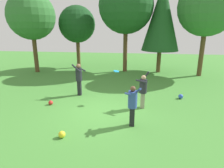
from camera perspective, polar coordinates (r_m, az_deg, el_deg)
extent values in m
plane|color=#478C38|center=(8.80, -2.35, -7.98)|extent=(40.00, 40.00, 0.00)
cube|color=gray|center=(9.13, 8.92, -4.74)|extent=(0.19, 0.22, 0.73)
cylinder|color=#23232D|center=(8.91, 9.12, -0.64)|extent=(0.34, 0.34, 0.64)
sphere|color=tan|center=(8.80, 9.24, 1.91)|extent=(0.21, 0.21, 0.21)
cylinder|color=#23232D|center=(8.66, 8.63, 0.77)|extent=(0.52, 0.31, 0.12)
cylinder|color=#23232D|center=(8.97, 9.78, 2.29)|extent=(0.37, 0.24, 0.49)
cube|color=black|center=(10.83, -9.50, -1.13)|extent=(0.19, 0.22, 0.82)
cylinder|color=#23232D|center=(10.62, -9.70, 2.80)|extent=(0.34, 0.34, 0.71)
sphere|color=#8C6647|center=(10.53, -9.82, 5.23)|extent=(0.23, 0.23, 0.23)
cylinder|color=#23232D|center=(10.72, -9.15, 4.41)|extent=(0.60, 0.26, 0.26)
cylinder|color=#23232D|center=(10.38, -10.43, 4.56)|extent=(0.54, 0.24, 0.40)
cube|color=black|center=(7.52, 5.89, -9.43)|extent=(0.19, 0.22, 0.73)
cylinder|color=#334C9E|center=(7.24, 6.05, -4.53)|extent=(0.34, 0.34, 0.64)
sphere|color=brown|center=(7.11, 6.15, -1.42)|extent=(0.21, 0.21, 0.21)
cylinder|color=#334C9E|center=(7.10, 4.58, -2.88)|extent=(0.26, 0.54, 0.22)
cylinder|color=#334C9E|center=(7.20, 7.64, -1.91)|extent=(0.25, 0.50, 0.35)
cylinder|color=#2393D1|center=(9.46, 1.24, 3.76)|extent=(0.36, 0.36, 0.07)
sphere|color=yellow|center=(7.04, -14.45, -14.10)|extent=(0.24, 0.24, 0.24)
sphere|color=blue|center=(10.84, 19.45, -3.46)|extent=(0.24, 0.24, 0.24)
sphere|color=red|center=(9.91, -17.51, -5.22)|extent=(0.22, 0.22, 0.22)
cylinder|color=brown|center=(16.19, 24.80, 8.71)|extent=(0.34, 0.34, 3.75)
sphere|color=#337033|center=(16.15, 26.19, 19.67)|extent=(4.12, 4.12, 4.12)
cylinder|color=brown|center=(17.24, -21.52, 8.78)|extent=(0.33, 0.33, 3.34)
sphere|color=#337033|center=(17.15, -22.54, 17.98)|extent=(3.68, 3.68, 3.68)
cylinder|color=brown|center=(18.15, -9.83, 9.27)|extent=(0.33, 0.33, 2.88)
sphere|color=#19471E|center=(18.02, -10.21, 16.84)|extent=(3.17, 3.17, 3.17)
cylinder|color=brown|center=(16.43, 13.66, 8.99)|extent=(0.33, 0.33, 3.26)
cone|color=#1E5123|center=(16.32, 14.35, 18.68)|extent=(2.94, 2.94, 5.22)
cylinder|color=brown|center=(16.35, 3.90, 10.49)|extent=(0.34, 0.34, 3.90)
sphere|color=#1E5123|center=(16.34, 4.13, 21.84)|extent=(4.29, 4.29, 4.29)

